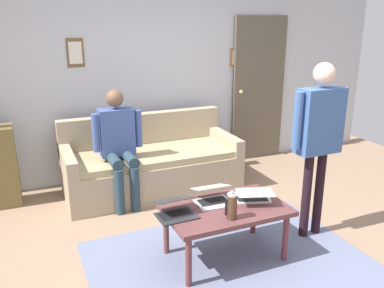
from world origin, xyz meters
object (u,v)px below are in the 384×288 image
Objects in this scene: french_press at (232,206)px; coffee_table at (225,213)px; couch at (151,165)px; laptop_left at (213,197)px; person_standing at (319,129)px; laptop_center at (253,196)px; laptop_right at (175,210)px; interior_door at (259,90)px; person_seated at (119,141)px.

coffee_table is at bearing -104.77° from french_press.
couch reaches higher than laptop_left.
french_press is 0.15× the size of person_standing.
coffee_table is 2.60× the size of laptop_center.
laptop_right reaches higher than laptop_center.
interior_door is at bearing -164.04° from couch.
laptop_center is at bearing 120.07° from person_seated.
coffee_table is 1.58m from person_seated.
french_press is (-0.08, 1.88, 0.28)m from couch.
couch is 1.60× the size of person_seated.
person_standing reaches higher than laptop_left.
coffee_table is 0.63× the size of person_standing.
laptop_left is (0.06, -0.13, 0.10)m from coffee_table.
laptop_right is (2.13, 2.16, -0.50)m from interior_door.
interior_door is 8.37× the size of french_press.
coffee_table is at bearing 52.46° from interior_door.
french_press is 0.19× the size of person_seated.
french_press reaches higher than laptop_right.
french_press is at bearing 91.03° from laptop_left.
laptop_left is 0.40m from laptop_right.
person_standing is (-1.39, 0.01, 0.53)m from laptop_right.
laptop_right is (0.72, -0.02, 0.00)m from laptop_center.
laptop_right is at bearing -30.87° from french_press.
couch reaches higher than laptop_center.
interior_door is 6.35× the size of laptop_right.
laptop_center is at bearing 1.00° from person_standing.
laptop_left is at bearing -6.12° from person_standing.
person_seated is at bearing -59.93° from laptop_center.
laptop_right is at bearing 14.38° from laptop_left.
person_seated is (2.24, 0.74, -0.30)m from interior_door.
interior_door is at bearing -161.61° from person_seated.
interior_door is 1.00× the size of couch.
laptop_left is at bearing -88.97° from french_press.
laptop_center is 1.23× the size of laptop_right.
person_seated is (0.11, -1.42, 0.20)m from laptop_right.
couch is at bearing -76.36° from laptop_center.
laptop_left is at bearing -19.63° from laptop_center.
coffee_table is at bearing 111.07° from person_seated.
couch reaches higher than french_press.
interior_door is 5.16× the size of laptop_center.
couch reaches higher than laptop_right.
person_standing reaches higher than couch.
coffee_table is 0.46m from laptop_right.
laptop_right is at bearing -1.63° from laptop_center.
person_seated reaches higher than french_press.
french_press is at bearing 12.73° from person_standing.
french_press is (-0.01, 0.33, 0.06)m from laptop_left.
laptop_center is at bearing 57.14° from interior_door.
interior_door is 1.99× the size of coffee_table.
laptop_right is at bearing -3.88° from coffee_table.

